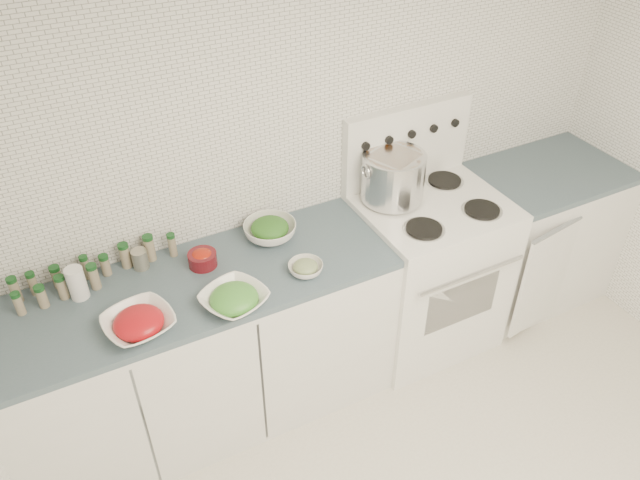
# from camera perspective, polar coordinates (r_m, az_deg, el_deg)

# --- Properties ---
(room_walls) EXTENTS (3.54, 3.04, 2.52)m
(room_walls) POSITION_cam_1_polar(r_m,az_deg,el_deg) (2.00, 20.94, -2.37)
(room_walls) COLOR white
(room_walls) RESTS_ON ground
(counter_left) EXTENTS (1.85, 0.62, 0.90)m
(counter_left) POSITION_cam_1_polar(r_m,az_deg,el_deg) (3.17, -10.46, -10.04)
(counter_left) COLOR white
(counter_left) RESTS_ON ground
(stove) EXTENTS (0.76, 0.70, 1.36)m
(stove) POSITION_cam_1_polar(r_m,az_deg,el_deg) (3.57, 9.57, -2.48)
(stove) COLOR white
(stove) RESTS_ON ground
(counter_right) EXTENTS (0.89, 0.69, 0.90)m
(counter_right) POSITION_cam_1_polar(r_m,az_deg,el_deg) (4.07, 18.98, 0.54)
(counter_right) COLOR white
(counter_right) RESTS_ON ground
(stock_pot) EXTENTS (0.35, 0.33, 0.25)m
(stock_pot) POSITION_cam_1_polar(r_m,az_deg,el_deg) (3.23, 6.71, 5.94)
(stock_pot) COLOR silver
(stock_pot) RESTS_ON stove
(bowl_tomato) EXTENTS (0.33, 0.33, 0.09)m
(bowl_tomato) POSITION_cam_1_polar(r_m,az_deg,el_deg) (2.67, -16.23, -7.29)
(bowl_tomato) COLOR white
(bowl_tomato) RESTS_ON counter_left
(bowl_snowpea) EXTENTS (0.35, 0.35, 0.09)m
(bowl_snowpea) POSITION_cam_1_polar(r_m,az_deg,el_deg) (2.70, -7.85, -5.35)
(bowl_snowpea) COLOR white
(bowl_snowpea) RESTS_ON counter_left
(bowl_broccoli) EXTENTS (0.29, 0.29, 0.10)m
(bowl_broccoli) POSITION_cam_1_polar(r_m,az_deg,el_deg) (3.05, -4.60, 0.95)
(bowl_broccoli) COLOR white
(bowl_broccoli) RESTS_ON counter_left
(bowl_zucchini) EXTENTS (0.21, 0.21, 0.06)m
(bowl_zucchini) POSITION_cam_1_polar(r_m,az_deg,el_deg) (2.84, -1.32, -2.55)
(bowl_zucchini) COLOR white
(bowl_zucchini) RESTS_ON counter_left
(bowl_pepper) EXTENTS (0.13, 0.13, 0.08)m
(bowl_pepper) POSITION_cam_1_polar(r_m,az_deg,el_deg) (2.93, -10.70, -1.64)
(bowl_pepper) COLOR #550E15
(bowl_pepper) RESTS_ON counter_left
(salt_canister) EXTENTS (0.08, 0.08, 0.16)m
(salt_canister) POSITION_cam_1_polar(r_m,az_deg,el_deg) (2.89, -21.33, -3.70)
(salt_canister) COLOR white
(salt_canister) RESTS_ON counter_left
(tin_can) EXTENTS (0.09, 0.09, 0.10)m
(tin_can) POSITION_cam_1_polar(r_m,az_deg,el_deg) (2.98, -16.12, -1.70)
(tin_can) COLOR #9D9685
(tin_can) RESTS_ON counter_left
(spice_cluster) EXTENTS (0.73, 0.15, 0.14)m
(spice_cluster) POSITION_cam_1_polar(r_m,az_deg,el_deg) (2.96, -20.67, -2.77)
(spice_cluster) COLOR gray
(spice_cluster) RESTS_ON counter_left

